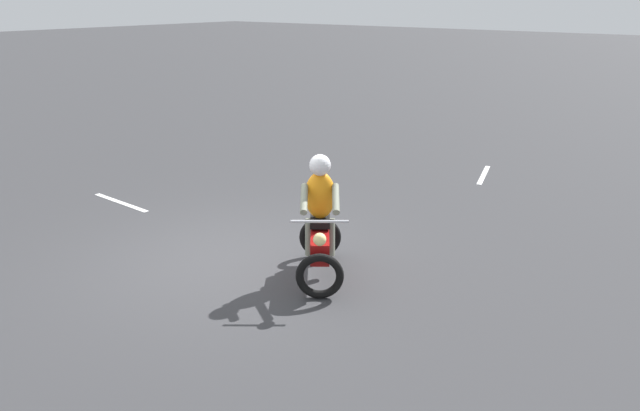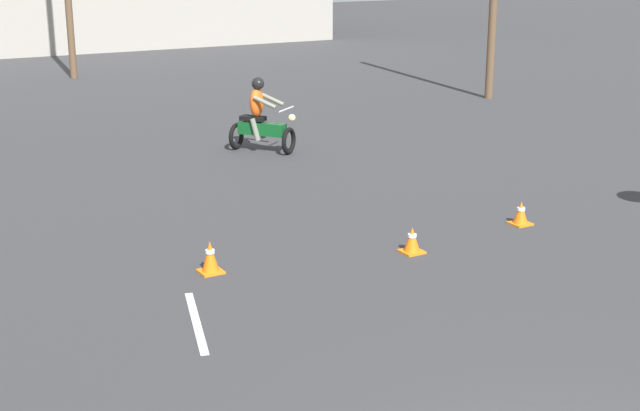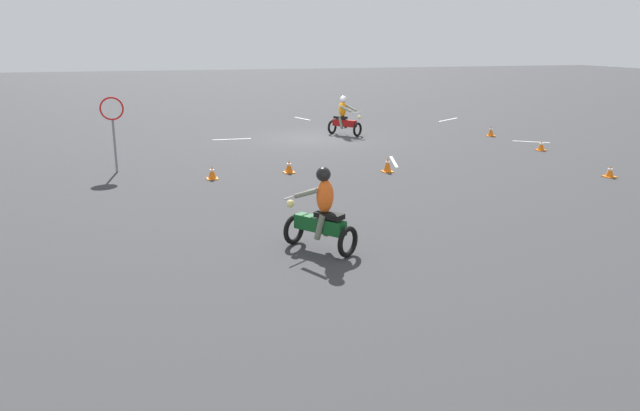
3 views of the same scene
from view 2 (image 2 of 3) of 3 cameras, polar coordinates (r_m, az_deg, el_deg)
motorcycle_rider_background at (r=19.78m, az=-3.83°, el=5.51°), size 1.32×1.48×1.66m
traffic_cone_near_left at (r=13.34m, az=5.91°, el=-2.24°), size 0.32×0.32×0.39m
traffic_cone_mid_center at (r=12.55m, az=-7.04°, el=-3.31°), size 0.32×0.32×0.47m
traffic_cone_far_center at (r=14.98m, az=12.73°, el=-0.50°), size 0.32×0.32×0.39m
lane_stripe_n at (r=11.05m, az=-7.93°, el=-7.37°), size 0.63×1.86×0.01m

